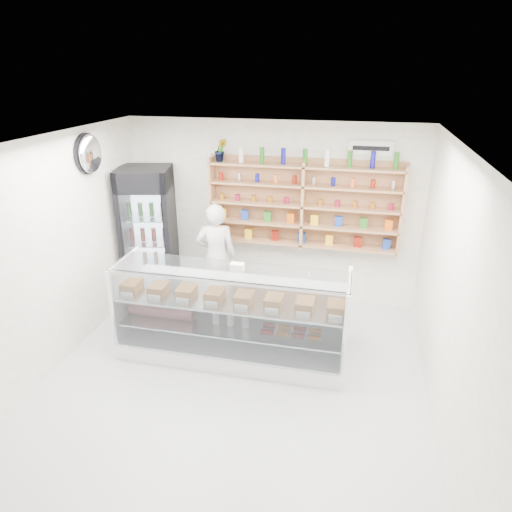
# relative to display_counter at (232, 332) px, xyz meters

# --- Properties ---
(room) EXTENTS (5.00, 5.00, 5.00)m
(room) POSITION_rel_display_counter_xyz_m (0.15, -0.67, 1.05)
(room) COLOR silver
(room) RESTS_ON ground
(display_counter) EXTENTS (2.88, 0.86, 1.26)m
(display_counter) POSITION_rel_display_counter_xyz_m (0.00, 0.00, 0.00)
(display_counter) COLOR white
(display_counter) RESTS_ON floor
(shop_worker) EXTENTS (0.69, 0.53, 1.67)m
(shop_worker) POSITION_rel_display_counter_xyz_m (-0.59, 1.25, 0.49)
(shop_worker) COLOR silver
(shop_worker) RESTS_ON floor
(drinks_cooler) EXTENTS (0.91, 0.90, 2.12)m
(drinks_cooler) POSITION_rel_display_counter_xyz_m (-1.70, 1.33, 0.72)
(drinks_cooler) COLOR black
(drinks_cooler) RESTS_ON floor
(wall_shelving) EXTENTS (2.84, 0.28, 1.33)m
(wall_shelving) POSITION_rel_display_counter_xyz_m (0.65, 1.67, 1.25)
(wall_shelving) COLOR #A1734C
(wall_shelving) RESTS_ON back_wall
(potted_plant) EXTENTS (0.23, 0.21, 0.34)m
(potted_plant) POSITION_rel_display_counter_xyz_m (-0.60, 1.67, 2.02)
(potted_plant) COLOR #1E6626
(potted_plant) RESTS_ON wall_shelving
(security_mirror) EXTENTS (0.15, 0.50, 0.50)m
(security_mirror) POSITION_rel_display_counter_xyz_m (-2.02, 0.53, 2.10)
(security_mirror) COLOR silver
(security_mirror) RESTS_ON left_wall
(wall_sign) EXTENTS (0.62, 0.03, 0.20)m
(wall_sign) POSITION_rel_display_counter_xyz_m (1.55, 1.80, 2.10)
(wall_sign) COLOR white
(wall_sign) RESTS_ON back_wall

